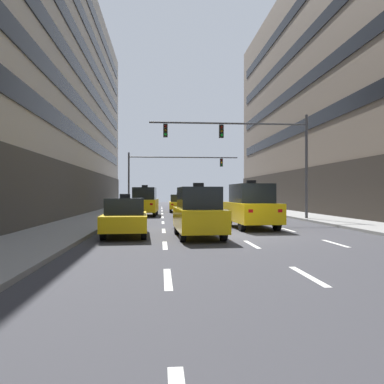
% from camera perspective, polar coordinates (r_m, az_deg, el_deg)
% --- Properties ---
extents(ground_plane, '(120.00, 120.00, 0.00)m').
position_cam_1_polar(ground_plane, '(16.27, 6.49, -6.48)').
color(ground_plane, '#38383D').
extents(sidewalk_left, '(3.37, 80.00, 0.14)m').
position_cam_1_polar(sidewalk_left, '(16.58, -20.80, -6.10)').
color(sidewalk_left, gray).
rests_on(sidewalk_left, ground).
extents(lane_stripe_l1_s2, '(0.16, 2.00, 0.01)m').
position_cam_1_polar(lane_stripe_l1_s2, '(8.06, -3.70, -12.96)').
color(lane_stripe_l1_s2, silver).
rests_on(lane_stripe_l1_s2, ground).
extents(lane_stripe_l1_s3, '(0.16, 2.00, 0.01)m').
position_cam_1_polar(lane_stripe_l1_s3, '(12.98, -4.12, -8.07)').
color(lane_stripe_l1_s3, silver).
rests_on(lane_stripe_l1_s3, ground).
extents(lane_stripe_l1_s4, '(0.16, 2.00, 0.01)m').
position_cam_1_polar(lane_stripe_l1_s4, '(17.95, -4.31, -5.88)').
color(lane_stripe_l1_s4, silver).
rests_on(lane_stripe_l1_s4, ground).
extents(lane_stripe_l1_s5, '(0.16, 2.00, 0.01)m').
position_cam_1_polar(lane_stripe_l1_s5, '(22.93, -4.42, -4.63)').
color(lane_stripe_l1_s5, silver).
rests_on(lane_stripe_l1_s5, ground).
extents(lane_stripe_l1_s6, '(0.16, 2.00, 0.01)m').
position_cam_1_polar(lane_stripe_l1_s6, '(27.91, -4.49, -3.84)').
color(lane_stripe_l1_s6, silver).
rests_on(lane_stripe_l1_s6, ground).
extents(lane_stripe_l1_s7, '(0.16, 2.00, 0.01)m').
position_cam_1_polar(lane_stripe_l1_s7, '(32.90, -4.53, -3.28)').
color(lane_stripe_l1_s7, silver).
rests_on(lane_stripe_l1_s7, ground).
extents(lane_stripe_l1_s8, '(0.16, 2.00, 0.01)m').
position_cam_1_polar(lane_stripe_l1_s8, '(37.90, -4.57, -2.87)').
color(lane_stripe_l1_s8, silver).
rests_on(lane_stripe_l1_s8, ground).
extents(lane_stripe_l1_s9, '(0.16, 2.00, 0.01)m').
position_cam_1_polar(lane_stripe_l1_s9, '(42.89, -4.59, -2.56)').
color(lane_stripe_l1_s9, silver).
rests_on(lane_stripe_l1_s9, ground).
extents(lane_stripe_l1_s10, '(0.16, 2.00, 0.01)m').
position_cam_1_polar(lane_stripe_l1_s10, '(47.89, -4.62, -2.31)').
color(lane_stripe_l1_s10, silver).
rests_on(lane_stripe_l1_s10, ground).
extents(lane_stripe_l2_s2, '(0.16, 2.00, 0.01)m').
position_cam_1_polar(lane_stripe_l2_s2, '(8.66, 17.16, -12.05)').
color(lane_stripe_l2_s2, silver).
rests_on(lane_stripe_l2_s2, ground).
extents(lane_stripe_l2_s3, '(0.16, 2.00, 0.01)m').
position_cam_1_polar(lane_stripe_l2_s3, '(13.36, 9.04, -7.84)').
color(lane_stripe_l2_s3, silver).
rests_on(lane_stripe_l2_s3, ground).
extents(lane_stripe_l2_s4, '(0.16, 2.00, 0.01)m').
position_cam_1_polar(lane_stripe_l2_s4, '(18.22, 5.26, -5.79)').
color(lane_stripe_l2_s4, silver).
rests_on(lane_stripe_l2_s4, ground).
extents(lane_stripe_l2_s5, '(0.16, 2.00, 0.01)m').
position_cam_1_polar(lane_stripe_l2_s5, '(23.14, 3.09, -4.59)').
color(lane_stripe_l2_s5, silver).
rests_on(lane_stripe_l2_s5, ground).
extents(lane_stripe_l2_s6, '(0.16, 2.00, 0.01)m').
position_cam_1_polar(lane_stripe_l2_s6, '(28.09, 1.69, -3.81)').
color(lane_stripe_l2_s6, silver).
rests_on(lane_stripe_l2_s6, ground).
extents(lane_stripe_l2_s7, '(0.16, 2.00, 0.01)m').
position_cam_1_polar(lane_stripe_l2_s7, '(33.06, 0.71, -3.27)').
color(lane_stripe_l2_s7, silver).
rests_on(lane_stripe_l2_s7, ground).
extents(lane_stripe_l2_s8, '(0.16, 2.00, 0.01)m').
position_cam_1_polar(lane_stripe_l2_s8, '(38.03, -0.02, -2.86)').
color(lane_stripe_l2_s8, silver).
rests_on(lane_stripe_l2_s8, ground).
extents(lane_stripe_l2_s9, '(0.16, 2.00, 0.01)m').
position_cam_1_polar(lane_stripe_l2_s9, '(43.01, -0.57, -2.55)').
color(lane_stripe_l2_s9, silver).
rests_on(lane_stripe_l2_s9, ground).
extents(lane_stripe_l2_s10, '(0.16, 2.00, 0.01)m').
position_cam_1_polar(lane_stripe_l2_s10, '(47.99, -1.01, -2.30)').
color(lane_stripe_l2_s10, silver).
rests_on(lane_stripe_l2_s10, ground).
extents(lane_stripe_l3_s3, '(0.16, 2.00, 0.01)m').
position_cam_1_polar(lane_stripe_l3_s3, '(14.37, 20.88, -7.29)').
color(lane_stripe_l3_s3, silver).
rests_on(lane_stripe_l3_s3, ground).
extents(lane_stripe_l3_s4, '(0.16, 2.00, 0.01)m').
position_cam_1_polar(lane_stripe_l3_s4, '(18.98, 14.30, -5.56)').
color(lane_stripe_l3_s4, silver).
rests_on(lane_stripe_l3_s4, ground).
extents(lane_stripe_l3_s5, '(0.16, 2.00, 0.01)m').
position_cam_1_polar(lane_stripe_l3_s5, '(23.74, 10.33, -4.48)').
color(lane_stripe_l3_s5, silver).
rests_on(lane_stripe_l3_s5, ground).
extents(lane_stripe_l3_s6, '(0.16, 2.00, 0.01)m').
position_cam_1_polar(lane_stripe_l3_s6, '(28.59, 7.71, -3.75)').
color(lane_stripe_l3_s6, silver).
rests_on(lane_stripe_l3_s6, ground).
extents(lane_stripe_l3_s7, '(0.16, 2.00, 0.01)m').
position_cam_1_polar(lane_stripe_l3_s7, '(33.48, 5.86, -3.23)').
color(lane_stripe_l3_s7, silver).
rests_on(lane_stripe_l3_s7, ground).
extents(lane_stripe_l3_s8, '(0.16, 2.00, 0.01)m').
position_cam_1_polar(lane_stripe_l3_s8, '(38.40, 4.48, -2.84)').
color(lane_stripe_l3_s8, silver).
rests_on(lane_stripe_l3_s8, ground).
extents(lane_stripe_l3_s9, '(0.16, 2.00, 0.01)m').
position_cam_1_polar(lane_stripe_l3_s9, '(43.34, 3.41, -2.53)').
color(lane_stripe_l3_s9, silver).
rests_on(lane_stripe_l3_s9, ground).
extents(lane_stripe_l3_s10, '(0.16, 2.00, 0.01)m').
position_cam_1_polar(lane_stripe_l3_s10, '(48.29, 2.56, -2.29)').
color(lane_stripe_l3_s10, silver).
rests_on(lane_stripe_l3_s10, ground).
extents(car_driving_0, '(1.91, 4.46, 1.67)m').
position_cam_1_polar(car_driving_0, '(43.22, 1.60, -1.46)').
color(car_driving_0, black).
rests_on(car_driving_0, ground).
extents(taxi_driving_1, '(2.14, 4.70, 2.43)m').
position_cam_1_polar(taxi_driving_1, '(29.87, -7.17, -1.46)').
color(taxi_driving_1, black).
rests_on(taxi_driving_1, ground).
extents(taxi_driving_2, '(1.96, 4.29, 1.75)m').
position_cam_1_polar(taxi_driving_2, '(15.86, -10.10, -3.81)').
color(taxi_driving_2, black).
rests_on(taxi_driving_2, ground).
extents(taxi_driving_3, '(1.95, 4.45, 1.83)m').
position_cam_1_polar(taxi_driving_3, '(35.95, -1.99, -1.72)').
color(taxi_driving_3, black).
rests_on(taxi_driving_3, ground).
extents(taxi_driving_4, '(1.92, 4.26, 2.20)m').
position_cam_1_polar(taxi_driving_4, '(15.18, 0.98, -3.10)').
color(taxi_driving_4, black).
rests_on(taxi_driving_4, ground).
extents(taxi_driving_5, '(2.12, 4.73, 2.44)m').
position_cam_1_polar(taxi_driving_5, '(19.36, 8.95, -2.14)').
color(taxi_driving_5, black).
rests_on(taxi_driving_5, ground).
extents(traffic_signal_0, '(10.40, 0.34, 6.82)m').
position_cam_1_polar(traffic_signal_0, '(24.98, 9.26, 7.15)').
color(traffic_signal_0, '#4C4C51').
rests_on(traffic_signal_0, sidewalk_right).
extents(traffic_signal_1, '(11.45, 0.35, 5.84)m').
position_cam_1_polar(traffic_signal_1, '(39.22, -3.99, 3.56)').
color(traffic_signal_1, '#4C4C51').
rests_on(traffic_signal_1, sidewalk_left).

